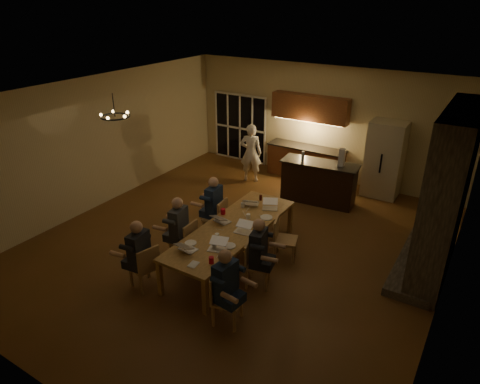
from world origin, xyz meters
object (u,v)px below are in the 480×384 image
Objects in this scene: person_right_near at (226,287)px; laptop_c at (222,216)px; person_left_far at (214,207)px; laptop_b at (217,244)px; laptop_e at (251,199)px; plate_near at (230,246)px; chair_right_far at (286,239)px; person_left_near at (140,256)px; chair_right_mid at (258,264)px; chair_left_far at (215,218)px; laptop_d at (243,227)px; laptop_f at (270,204)px; bar_bottle at (303,156)px; mug_back at (243,205)px; laptop_a at (188,244)px; mug_front at (217,236)px; standing_person at (251,153)px; plate_far at (266,217)px; can_cola at (261,198)px; chair_left_near at (144,266)px; person_left_mid at (179,229)px; chair_left_mid at (183,241)px; bar_island at (319,182)px; chair_right_near at (227,300)px; can_silver at (214,242)px; person_right_mid at (258,253)px; plate_left at (191,243)px; mug_mid at (248,216)px; dining_table at (233,244)px; redcup_mid at (223,212)px; bar_blender at (342,157)px; redcup_near at (211,260)px.

laptop_c is (-1.19, 1.67, 0.17)m from person_right_near.
laptop_b is at bearing 32.75° from person_left_far.
plate_near is (0.53, -1.69, -0.10)m from laptop_e.
person_left_near is (-1.78, -2.23, 0.24)m from chair_right_far.
chair_left_far is at bearing 38.98° from chair_right_mid.
laptop_d is 1.00× the size of laptop_f.
mug_back is at bearing -96.17° from bar_bottle.
mug_front is (0.22, 0.59, -0.06)m from laptop_a.
plate_far is at bearing 103.60° from standing_person.
can_cola is at bearing -85.60° from laptop_c.
person_right_near is at bearing 104.67° from chair_left_near.
mug_front is at bearing 83.37° from person_left_mid.
person_left_far reaches higher than chair_right_mid.
chair_right_mid is 0.64× the size of person_left_mid.
chair_left_mid is at bearing -101.88° from bar_bottle.
laptop_c is 1.00× the size of laptop_d.
laptop_d is 3.20× the size of mug_back.
bar_bottle is at bearing -173.02° from bar_island.
person_left_mid is 1.53m from mug_back.
can_silver is at bearing 30.71° from chair_right_near.
bar_bottle is at bearing -82.80° from laptop_c.
mug_front is at bearing -86.56° from can_cola.
chair_left_near is 0.64× the size of person_right_mid.
chair_left_mid and chair_right_near have the same top height.
plate_left is at bearing -155.70° from plate_near.
mug_mid is at bearing 103.21° from plate_near.
chair_left_near reaches higher than dining_table.
chair_left_far is 1.00× the size of chair_right_far.
laptop_c is at bearing -90.71° from mug_back.
bar_island is 16.00× the size of redcup_mid.
laptop_b is at bearing -73.49° from mug_back.
mug_front is at bearing -92.13° from dining_table.
person_left_far is at bearing -145.73° from chair_left_far.
can_cola is (0.16, 0.50, 0.01)m from mug_back.
chair_right_near is 2.78× the size of laptop_c.
chair_right_near is 1.69m from laptop_d.
chair_right_mid is at bearing 20.28° from can_silver.
person_right_mid is 1.28m from laptop_c.
can_silver is at bearing -84.50° from can_cola.
dining_table is 2.42× the size of person_right_near.
redcup_mid is at bearing -118.54° from bar_blender.
person_right_mid is 1.87m from laptop_e.
chair_left_mid is 2.03m from chair_right_near.
chair_right_far is 2.96m from bar_bottle.
bar_island is 2.16× the size of chair_left_far.
can_silver and can_cola have the same top height.
person_left_near is 4.31× the size of laptop_c.
chair_left_far is 2.22m from redcup_near.
mug_back is (-1.20, 2.42, 0.36)m from chair_right_near.
person_right_near is 2.37m from redcup_mid.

